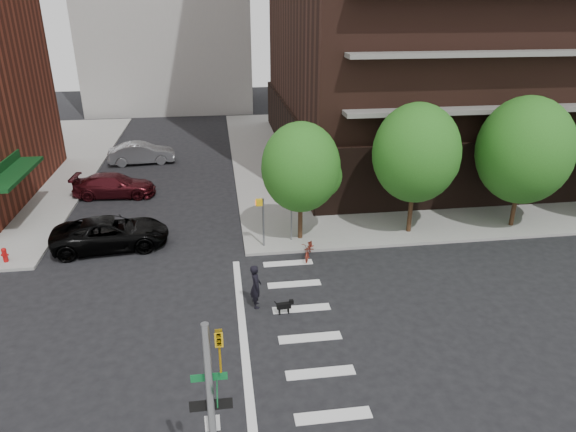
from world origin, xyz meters
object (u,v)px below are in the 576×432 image
object	(u,v)px
fire_hydrant	(5,254)
dog_walker	(256,286)
scooter	(309,249)
parked_car_black	(111,233)
parked_car_maroon	(114,185)
parked_car_silver	(142,153)

from	to	relation	value
fire_hydrant	dog_walker	bearing A→B (deg)	-24.53
fire_hydrant	scooter	bearing A→B (deg)	-5.08
parked_car_black	parked_car_maroon	xyz separation A→B (m)	(-1.09, 7.67, -0.05)
parked_car_black	parked_car_maroon	distance (m)	7.75
parked_car_silver	scooter	xyz separation A→B (m)	(10.07, -17.36, -0.36)
fire_hydrant	parked_car_silver	bearing A→B (deg)	74.18
fire_hydrant	parked_car_silver	distance (m)	16.69
dog_walker	scooter	bearing A→B (deg)	-39.56
parked_car_silver	dog_walker	bearing A→B (deg)	-166.87
fire_hydrant	scooter	xyz separation A→B (m)	(14.62, -1.30, -0.09)
scooter	dog_walker	bearing A→B (deg)	-107.38
fire_hydrant	parked_car_black	distance (m)	4.92
parked_car_black	parked_car_silver	bearing A→B (deg)	-4.97
scooter	dog_walker	world-z (taller)	dog_walker
parked_car_maroon	scooter	distance (m)	14.95
fire_hydrant	parked_car_black	size ratio (longest dim) A/B	0.13
parked_car_black	dog_walker	xyz separation A→B (m)	(6.90, -6.52, 0.15)
parked_car_silver	dog_walker	distance (m)	22.54
parked_car_maroon	scooter	world-z (taller)	parked_car_maroon
parked_car_silver	scooter	world-z (taller)	parked_car_silver
parked_car_silver	dog_walker	world-z (taller)	dog_walker
fire_hydrant	scooter	size ratio (longest dim) A/B	0.42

